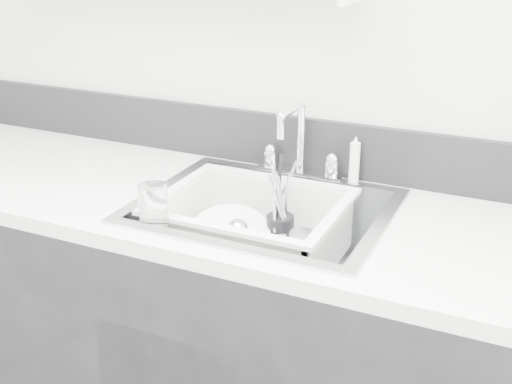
% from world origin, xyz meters
% --- Properties ---
extents(counter_run, '(3.20, 0.62, 0.92)m').
position_xyz_m(counter_run, '(0.00, 1.19, 0.46)').
color(counter_run, black).
rests_on(counter_run, ground).
extents(backsplash, '(3.20, 0.02, 0.16)m').
position_xyz_m(backsplash, '(0.00, 1.49, 1.00)').
color(backsplash, black).
rests_on(backsplash, counter_run).
extents(sink, '(0.64, 0.52, 0.20)m').
position_xyz_m(sink, '(0.00, 1.19, 0.83)').
color(sink, silver).
rests_on(sink, counter_run).
extents(faucet, '(0.26, 0.18, 0.23)m').
position_xyz_m(faucet, '(0.00, 1.44, 0.98)').
color(faucet, silver).
rests_on(faucet, counter_run).
extents(side_sprayer, '(0.03, 0.03, 0.14)m').
position_xyz_m(side_sprayer, '(0.16, 1.44, 0.99)').
color(side_sprayer, silver).
rests_on(side_sprayer, counter_run).
extents(wash_tub, '(0.51, 0.43, 0.19)m').
position_xyz_m(wash_tub, '(-0.04, 1.19, 0.85)').
color(wash_tub, silver).
rests_on(wash_tub, sink).
extents(plate_stack, '(0.26, 0.26, 0.10)m').
position_xyz_m(plate_stack, '(-0.09, 1.19, 0.79)').
color(plate_stack, white).
rests_on(plate_stack, wash_tub).
extents(utensil_cup, '(0.08, 0.08, 0.26)m').
position_xyz_m(utensil_cup, '(0.01, 1.27, 0.82)').
color(utensil_cup, black).
rests_on(utensil_cup, wash_tub).
extents(ladle, '(0.27, 0.17, 0.07)m').
position_xyz_m(ladle, '(-0.03, 1.20, 0.80)').
color(ladle, silver).
rests_on(ladle, wash_tub).
extents(tumbler_in_tub, '(0.08, 0.08, 0.10)m').
position_xyz_m(tumbler_in_tub, '(0.11, 1.19, 0.82)').
color(tumbler_in_tub, white).
rests_on(tumbler_in_tub, wash_tub).
extents(tumbler_counter, '(0.09, 0.09, 0.10)m').
position_xyz_m(tumbler_counter, '(-0.20, 0.99, 0.97)').
color(tumbler_counter, white).
rests_on(tumbler_counter, counter_run).
extents(bowl_small, '(0.14, 0.14, 0.04)m').
position_xyz_m(bowl_small, '(0.06, 1.11, 0.79)').
color(bowl_small, white).
rests_on(bowl_small, wash_tub).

